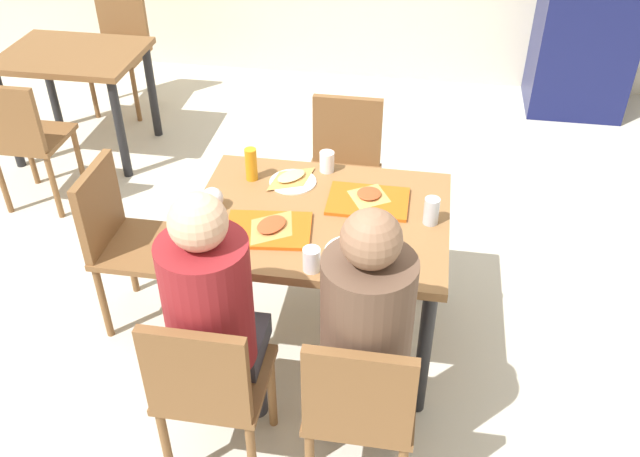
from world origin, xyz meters
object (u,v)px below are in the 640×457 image
pizza_slice_a (271,226)px  background_chair_far (121,44)px  pizza_slice_b (369,195)px  chair_left_end (124,235)px  pizza_slice_c (291,177)px  foil_bundle (212,198)px  plastic_cup_b (312,259)px  chair_far_side (344,164)px  paper_plate_center (293,182)px  chair_near_left (208,385)px  background_chair_near (23,136)px  plastic_cup_a (327,162)px  paper_plate_near_edge (351,252)px  main_table (320,232)px  tray_red_far (368,201)px  person_in_brown_jacket (367,328)px  condiment_bottle (251,164)px  soda_can (431,211)px  person_in_red (213,310)px  tray_red_near (268,230)px  chair_near_right (360,405)px  background_table (75,70)px

pizza_slice_a → background_chair_far: size_ratio=0.29×
pizza_slice_b → background_chair_far: size_ratio=0.23×
chair_left_end → pizza_slice_c: bearing=18.8°
foil_bundle → plastic_cup_b: bearing=-34.7°
chair_far_side → paper_plate_center: chair_far_side is taller
chair_near_left → paper_plate_center: size_ratio=3.90×
chair_near_left → background_chair_near: size_ratio=1.00×
pizza_slice_a → pizza_slice_c: size_ratio=1.02×
paper_plate_center → plastic_cup_a: (0.14, 0.13, 0.05)m
paper_plate_near_edge → background_chair_near: size_ratio=0.26×
chair_near_left → pizza_slice_b: size_ratio=4.35×
paper_plate_center → paper_plate_near_edge: bearing=-55.0°
chair_near_left → main_table: bearing=71.1°
tray_red_far → person_in_brown_jacket: bearing=-84.1°
pizza_slice_a → pizza_slice_b: size_ratio=1.28×
condiment_bottle → chair_far_side: bearing=57.8°
paper_plate_near_edge → soda_can: (0.31, 0.26, 0.06)m
chair_far_side → pizza_slice_b: (0.20, -0.66, 0.25)m
pizza_slice_b → pizza_slice_c: size_ratio=0.80×
pizza_slice_c → plastic_cup_b: (0.21, -0.63, 0.03)m
person_in_red → pizza_slice_b: bearing=60.4°
paper_plate_center → tray_red_near: bearing=-94.1°
main_table → pizza_slice_b: 0.28m
paper_plate_center → background_chair_near: size_ratio=0.26×
person_in_red → tray_red_near: bearing=80.9°
chair_near_right → soda_can: bearing=76.9°
tray_red_far → background_chair_far: 3.04m
main_table → person_in_red: size_ratio=0.89×
paper_plate_near_edge → plastic_cup_b: plastic_cup_b is taller
chair_near_left → pizza_slice_c: size_ratio=3.49×
tray_red_near → background_chair_far: 3.01m
paper_plate_near_edge → plastic_cup_b: (-0.14, -0.13, 0.05)m
pizza_slice_a → plastic_cup_b: (0.21, -0.23, 0.03)m
tray_red_near → plastic_cup_b: size_ratio=3.60×
chair_near_left → pizza_slice_a: chair_near_left is taller
plastic_cup_b → tray_red_far: bearing=71.5°
chair_near_right → paper_plate_center: size_ratio=3.90×
paper_plate_center → pizza_slice_b: (0.37, -0.08, 0.02)m
pizza_slice_c → soda_can: 0.70m
pizza_slice_c → background_chair_near: bearing=161.7°
chair_left_end → plastic_cup_a: chair_left_end is taller
main_table → paper_plate_near_edge: (0.17, -0.24, 0.10)m
background_chair_far → main_table: bearing=-50.2°
main_table → chair_far_side: (0.00, 0.82, -0.13)m
plastic_cup_a → background_table: 2.24m
person_in_brown_jacket → paper_plate_center: 1.03m
pizza_slice_c → plastic_cup_a: bearing=36.4°
pizza_slice_a → pizza_slice_c: pizza_slice_a is taller
chair_near_right → chair_far_side: (-0.28, 1.64, 0.00)m
chair_near_left → background_table: bearing=124.4°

